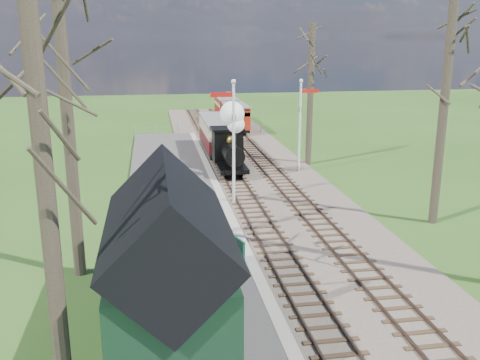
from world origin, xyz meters
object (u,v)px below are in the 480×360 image
object	(u,v)px
station_shed	(169,267)
semaphore_far	(301,119)
red_carriage_a	(235,117)
bench	(224,322)
sign_board	(239,254)
locomotive	(230,142)
red_carriage_b	(227,109)
semaphore_near	(232,134)
person	(229,274)
coach	(218,134)

from	to	relation	value
station_shed	semaphore_far	size ratio (longest dim) A/B	1.10
red_carriage_a	bench	world-z (taller)	red_carriage_a
sign_board	locomotive	bearing A→B (deg)	82.82
red_carriage_a	red_carriage_b	bearing A→B (deg)	90.00
semaphore_near	semaphore_far	size ratio (longest dim) A/B	1.09
semaphore_far	sign_board	size ratio (longest dim) A/B	4.90
semaphore_near	locomotive	size ratio (longest dim) A/B	1.40
station_shed	locomotive	size ratio (longest dim) A/B	1.41
sign_board	bench	xyz separation A→B (m)	(-1.07, -4.03, -0.24)
red_carriage_b	sign_board	distance (m)	34.17
locomotive	person	world-z (taller)	locomotive
bench	red_carriage_b	bearing A→B (deg)	81.84
locomotive	red_carriage_b	world-z (taller)	locomotive
semaphore_near	sign_board	size ratio (longest dim) A/B	5.33
red_carriage_a	bench	distance (m)	32.88
locomotive	bench	size ratio (longest dim) A/B	3.45
semaphore_near	semaphore_far	world-z (taller)	semaphore_near
red_carriage_a	person	world-z (taller)	red_carriage_a
person	bench	bearing A→B (deg)	163.67
locomotive	sign_board	distance (m)	14.09
semaphore_near	red_carriage_b	size ratio (longest dim) A/B	1.32
semaphore_far	red_carriage_a	xyz separation A→B (m)	(-1.77, 14.36, -1.95)
locomotive	coach	bearing A→B (deg)	89.89
bench	station_shed	bearing A→B (deg)	177.84
semaphore_near	sign_board	bearing A→B (deg)	-97.08
coach	bench	bearing A→B (deg)	-96.75
coach	red_carriage_b	distance (m)	14.15
station_shed	red_carriage_b	size ratio (longest dim) A/B	1.34
sign_board	red_carriage_b	bearing A→B (deg)	82.66
sign_board	bench	size ratio (longest dim) A/B	0.90
semaphore_near	locomotive	bearing A→B (deg)	82.67
semaphore_far	locomotive	distance (m)	4.57
sign_board	bench	world-z (taller)	sign_board
station_shed	semaphore_near	distance (m)	12.58
station_shed	semaphore_near	world-z (taller)	semaphore_near
semaphore_far	locomotive	bearing A→B (deg)	-178.56
semaphore_far	sign_board	xyz separation A→B (m)	(-6.14, -14.03, -2.57)
station_shed	semaphore_near	size ratio (longest dim) A/B	1.01
coach	red_carriage_b	world-z (taller)	coach
red_carriage_b	sign_board	world-z (taller)	red_carriage_b
semaphore_near	sign_board	distance (m)	8.57
person	station_shed	bearing A→B (deg)	135.42
semaphore_far	sign_board	world-z (taller)	semaphore_far
semaphore_far	person	world-z (taller)	semaphore_far
person	coach	bearing A→B (deg)	-11.29
locomotive	red_carriage_a	distance (m)	14.72
semaphore_near	locomotive	distance (m)	6.14
station_shed	coach	size ratio (longest dim) A/B	0.88
red_carriage_b	red_carriage_a	bearing A→B (deg)	-90.00
semaphore_near	bench	bearing A→B (deg)	-99.75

